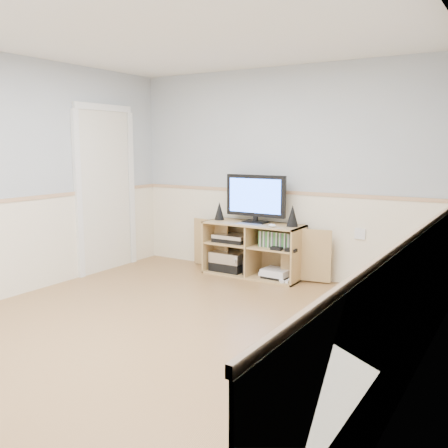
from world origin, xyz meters
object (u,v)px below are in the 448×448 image
(monitor, at_px, (256,197))
(media_cabinet, at_px, (255,248))
(game_consoles, at_px, (276,274))
(keyboard, at_px, (248,224))

(monitor, bearing_deg, media_cabinet, 90.00)
(monitor, relative_size, game_consoles, 1.73)
(keyboard, height_order, game_consoles, keyboard)
(monitor, xyz_separation_m, game_consoles, (0.31, -0.06, -0.89))
(monitor, distance_m, keyboard, 0.36)
(monitor, bearing_deg, game_consoles, -10.96)
(media_cabinet, bearing_deg, game_consoles, -12.11)
(keyboard, bearing_deg, game_consoles, 22.69)
(monitor, bearing_deg, keyboard, -89.73)
(monitor, distance_m, game_consoles, 0.95)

